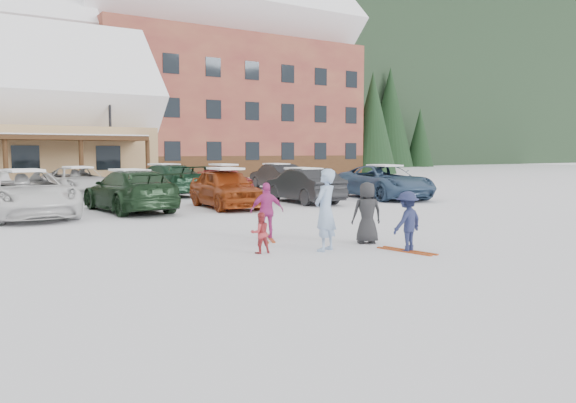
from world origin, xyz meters
TOP-DOWN VIEW (x-y plane):
  - ground at (0.00, 0.00)m, footprint 160.00×160.00m
  - alpine_hotel at (14.27, 38.00)m, footprint 31.48×14.01m
  - lamp_post at (2.39, 23.84)m, footprint 0.50×0.25m
  - conifer_1 at (30.00, 32.00)m, footprint 4.84×4.84m
  - conifer_3 at (6.00, 44.00)m, footprint 3.96×3.96m
  - conifer_4 at (34.00, 46.00)m, footprint 5.06×5.06m
  - adult_skier at (0.44, -0.30)m, footprint 0.78×0.68m
  - toddler_red at (-0.91, 0.22)m, footprint 0.48×0.40m
  - child_navy at (1.89, -1.33)m, footprint 0.93×0.64m
  - skis_child_navy at (1.89, -1.33)m, footprint 0.46×1.41m
  - child_magenta at (0.22, 1.85)m, footprint 0.90×0.65m
  - skis_child_magenta at (0.22, 1.85)m, footprint 0.74×1.36m
  - bystander_dark at (1.87, -0.02)m, footprint 0.83×0.69m
  - parked_car_2 at (-4.18, 10.09)m, footprint 2.88×5.77m
  - parked_car_3 at (-0.73, 10.00)m, footprint 2.45×5.35m
  - parked_car_4 at (2.79, 9.37)m, footprint 2.24×4.65m
  - parked_car_5 at (6.55, 9.55)m, footprint 1.79×4.52m
  - parked_car_6 at (10.90, 9.28)m, footprint 3.42×5.89m
  - parked_car_10 at (-0.95, 17.29)m, footprint 2.74×5.37m
  - parked_car_11 at (2.92, 16.37)m, footprint 2.70×5.53m
  - parked_car_12 at (6.43, 16.96)m, footprint 1.80×4.37m
  - parked_car_13 at (9.98, 17.35)m, footprint 1.95×4.56m

SIDE VIEW (x-z plane):
  - ground at x=0.00m, z-range 0.00..0.00m
  - skis_child_navy at x=1.89m, z-range 0.00..0.03m
  - skis_child_magenta at x=0.22m, z-range 0.00..0.03m
  - toddler_red at x=-0.91m, z-range 0.00..0.88m
  - child_navy at x=1.89m, z-range 0.00..1.32m
  - child_magenta at x=0.22m, z-range 0.00..1.41m
  - parked_car_10 at x=-0.95m, z-range 0.00..1.45m
  - parked_car_13 at x=9.98m, z-range 0.00..1.46m
  - parked_car_5 at x=6.55m, z-range 0.00..1.46m
  - bystander_dark at x=1.87m, z-range 0.00..1.46m
  - parked_car_12 at x=6.43m, z-range 0.00..1.48m
  - parked_car_3 at x=-0.73m, z-range 0.00..1.52m
  - parked_car_4 at x=2.79m, z-range 0.00..1.53m
  - parked_car_6 at x=10.90m, z-range 0.00..1.54m
  - parked_car_11 at x=2.92m, z-range 0.00..1.55m
  - parked_car_2 at x=-4.18m, z-range 0.00..1.57m
  - adult_skier at x=0.44m, z-range 0.00..1.81m
  - lamp_post at x=2.39m, z-range 0.40..6.25m
  - conifer_3 at x=6.00m, z-range 0.53..9.71m
  - conifer_1 at x=30.00m, z-range 0.65..11.87m
  - conifer_4 at x=34.00m, z-range 0.68..12.41m
  - alpine_hotel at x=14.27m, z-range -2.11..19.37m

